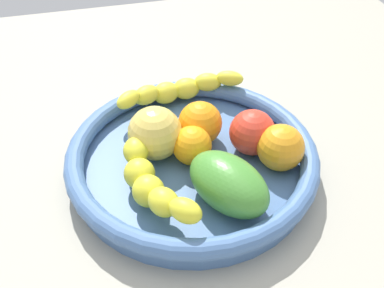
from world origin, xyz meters
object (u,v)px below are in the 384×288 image
object	(u,v)px
fruit_bowl	(192,158)
orange_front	(200,123)
orange_mid_left	(191,143)
orange_mid_right	(281,148)
apple_yellow	(155,133)
banana_draped_left	(149,176)
mango_green	(228,184)
banana_draped_right	(178,89)
tomato_red	(252,131)

from	to	relation	value
fruit_bowl	orange_front	world-z (taller)	orange_front
orange_mid_left	orange_mid_right	distance (cm)	12.04
orange_mid_right	apple_yellow	xyz separation A→B (cm)	(15.76, -6.58, 0.57)
apple_yellow	banana_draped_left	bearing A→B (deg)	73.21
fruit_bowl	orange_front	distance (cm)	5.35
orange_mid_right	mango_green	world-z (taller)	same
mango_green	banana_draped_left	bearing A→B (deg)	-21.54
banana_draped_right	apple_yellow	size ratio (longest dim) A/B	2.84
orange_front	tomato_red	distance (cm)	7.42
orange_mid_left	banana_draped_right	bearing A→B (deg)	-95.13
fruit_bowl	banana_draped_left	size ratio (longest dim) A/B	1.72
banana_draped_right	tomato_red	distance (cm)	15.13
banana_draped_left	apple_yellow	bearing A→B (deg)	-106.79
orange_mid_left	tomato_red	size ratio (longest dim) A/B	0.84
orange_front	mango_green	distance (cm)	12.50
fruit_bowl	apple_yellow	xyz separation A→B (cm)	(4.54, -2.62, 3.41)
banana_draped_left	tomato_red	xyz separation A→B (cm)	(-15.49, -5.18, -0.05)
fruit_bowl	orange_mid_right	distance (cm)	12.23
tomato_red	apple_yellow	distance (cm)	13.43
orange_mid_left	mango_green	world-z (taller)	mango_green
orange_front	orange_mid_right	world-z (taller)	same
fruit_bowl	banana_draped_left	distance (cm)	8.90
banana_draped_left	orange_front	xyz separation A→B (cm)	(-9.06, -8.88, -0.12)
banana_draped_left	orange_mid_right	world-z (taller)	orange_mid_right
orange_mid_left	apple_yellow	size ratio (longest dim) A/B	0.72
orange_mid_left	orange_front	bearing A→B (deg)	-122.31
orange_front	apple_yellow	bearing A→B (deg)	11.18
banana_draped_right	orange_mid_left	size ratio (longest dim) A/B	3.93
banana_draped_right	apple_yellow	distance (cm)	12.22
orange_mid_right	apple_yellow	bearing A→B (deg)	-22.65
banana_draped_right	tomato_red	world-z (taller)	tomato_red
orange_mid_right	tomato_red	size ratio (longest dim) A/B	0.99
orange_mid_left	tomato_red	distance (cm)	8.67
banana_draped_right	orange_mid_left	distance (cm)	13.00
orange_front	orange_mid_left	bearing A→B (deg)	57.69
orange_front	tomato_red	bearing A→B (deg)	150.02
orange_mid_left	apple_yellow	world-z (taller)	apple_yellow
banana_draped_left	mango_green	world-z (taller)	mango_green
fruit_bowl	orange_mid_right	size ratio (longest dim) A/B	5.43
orange_front	mango_green	bearing A→B (deg)	90.49
orange_front	orange_mid_left	size ratio (longest dim) A/B	1.16
tomato_red	fruit_bowl	bearing A→B (deg)	1.69
mango_green	orange_mid_right	bearing A→B (deg)	-152.64
tomato_red	apple_yellow	world-z (taller)	apple_yellow
fruit_bowl	orange_mid_left	xyz separation A→B (cm)	(-0.02, -0.45, 2.37)
fruit_bowl	orange_mid_left	world-z (taller)	orange_mid_left
fruit_bowl	banana_draped_right	xyz separation A→B (cm)	(-1.18, -13.40, 2.65)
orange_front	fruit_bowl	bearing A→B (deg)	60.51
tomato_red	apple_yellow	bearing A→B (deg)	-10.16
apple_yellow	banana_draped_right	bearing A→B (deg)	-117.98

